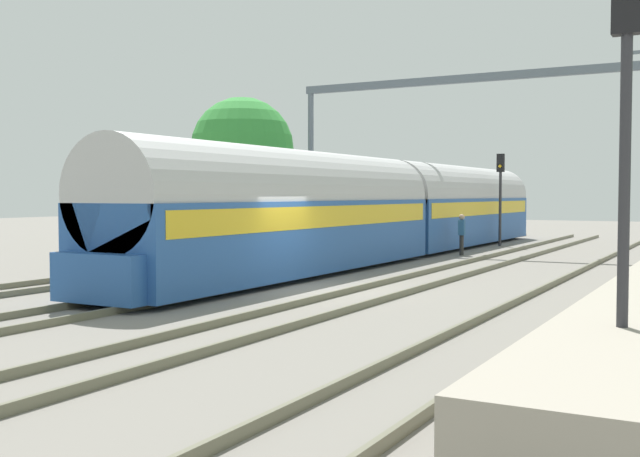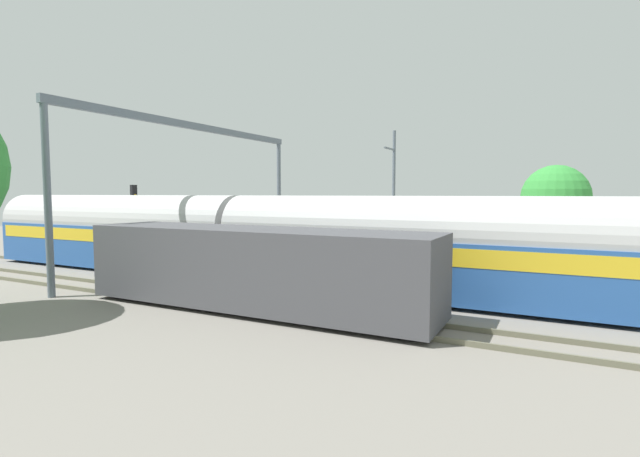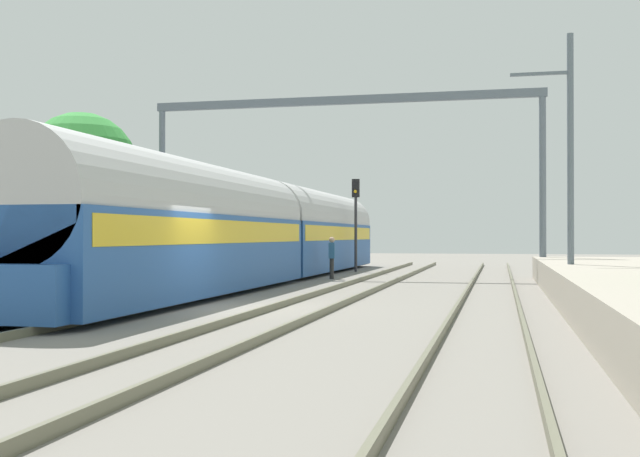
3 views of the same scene
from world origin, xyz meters
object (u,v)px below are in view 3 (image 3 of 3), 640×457
at_px(freight_car, 116,244).
at_px(railway_signal_far, 356,212).
at_px(passenger_train, 265,231).
at_px(catenary_gantry, 342,140).
at_px(person_crossing, 332,254).

xyz_separation_m(freight_car, railway_signal_far, (6.20, 12.86, 1.48)).
bearing_deg(passenger_train, catenary_gantry, 63.82).
distance_m(person_crossing, catenary_gantry, 5.32).
bearing_deg(railway_signal_far, passenger_train, -102.09).
bearing_deg(person_crossing, freight_car, -54.68).
xyz_separation_m(passenger_train, person_crossing, (2.13, 2.33, -0.94)).
distance_m(passenger_train, person_crossing, 3.29).
xyz_separation_m(passenger_train, catenary_gantry, (2.14, 4.36, 3.97)).
xyz_separation_m(railway_signal_far, catenary_gantry, (0.22, -4.60, 3.00)).
xyz_separation_m(person_crossing, catenary_gantry, (0.02, 2.02, 4.92)).
bearing_deg(passenger_train, freight_car, -137.64).
distance_m(passenger_train, catenary_gantry, 6.27).
height_order(passenger_train, railway_signal_far, railway_signal_far).
xyz_separation_m(passenger_train, railway_signal_far, (1.92, 8.95, 0.98)).
relative_size(passenger_train, person_crossing, 18.99).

